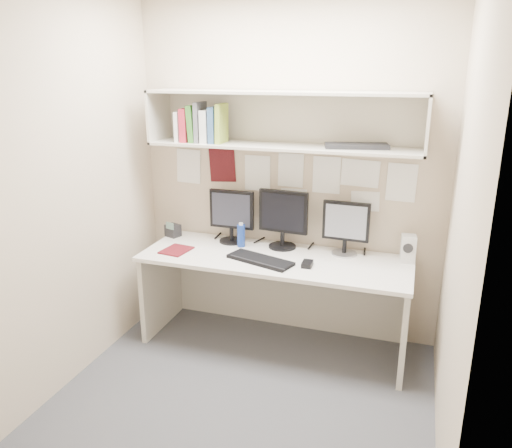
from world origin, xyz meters
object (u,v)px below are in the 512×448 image
(desk, at_px, (274,301))
(speaker, at_px, (408,249))
(monitor_right, at_px, (346,225))
(keyboard, at_px, (260,260))
(monitor_center, at_px, (283,217))
(monitor_left, at_px, (232,214))
(maroon_notebook, at_px, (176,250))
(desk_phone, at_px, (173,230))

(desk, xyz_separation_m, speaker, (0.94, 0.20, 0.46))
(monitor_right, xyz_separation_m, keyboard, (-0.56, -0.35, -0.21))
(monitor_center, height_order, monitor_right, monitor_center)
(monitor_left, relative_size, maroon_notebook, 1.85)
(monitor_right, xyz_separation_m, speaker, (0.46, -0.02, -0.12))
(keyboard, bearing_deg, monitor_left, 153.28)
(maroon_notebook, relative_size, desk_phone, 1.70)
(keyboard, xyz_separation_m, desk_phone, (-0.87, 0.32, 0.04))
(desk, distance_m, maroon_notebook, 0.85)
(desk, relative_size, monitor_left, 4.72)
(speaker, distance_m, desk_phone, 1.88)
(monitor_left, bearing_deg, desk, -27.25)
(monitor_left, relative_size, keyboard, 0.85)
(desk_phone, bearing_deg, monitor_center, 20.97)
(monitor_right, xyz_separation_m, maroon_notebook, (-1.24, -0.34, -0.22))
(desk_phone, bearing_deg, keyboard, -1.19)
(monitor_right, height_order, maroon_notebook, monitor_right)
(keyboard, height_order, speaker, speaker)
(keyboard, bearing_deg, speaker, 36.37)
(monitor_right, height_order, keyboard, monitor_right)
(monitor_left, relative_size, monitor_right, 1.05)
(maroon_notebook, bearing_deg, monitor_left, 54.30)
(desk_phone, bearing_deg, speaker, 19.39)
(monitor_center, height_order, speaker, monitor_center)
(monitor_center, relative_size, monitor_right, 1.12)
(desk, xyz_separation_m, maroon_notebook, (-0.75, -0.12, 0.37))
(monitor_center, bearing_deg, keyboard, -96.62)
(monitor_right, relative_size, keyboard, 0.82)
(monitor_center, xyz_separation_m, speaker, (0.94, -0.02, -0.15))
(speaker, height_order, desk_phone, speaker)
(desk, xyz_separation_m, desk_phone, (-0.94, 0.18, 0.42))
(desk_phone, bearing_deg, monitor_left, 22.76)
(maroon_notebook, bearing_deg, keyboard, 7.25)
(monitor_left, relative_size, desk_phone, 3.14)
(desk, bearing_deg, speaker, 12.18)
(monitor_left, xyz_separation_m, keyboard, (0.35, -0.35, -0.22))
(speaker, bearing_deg, keyboard, -168.53)
(speaker, bearing_deg, monitor_center, 172.19)
(monitor_right, relative_size, desk_phone, 3.01)
(keyboard, bearing_deg, desk_phone, 178.08)
(desk, bearing_deg, monitor_right, 24.44)
(monitor_left, distance_m, monitor_right, 0.91)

